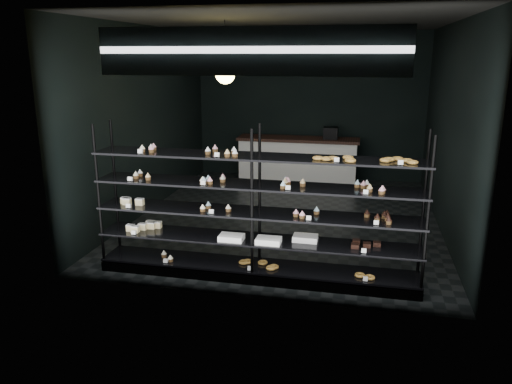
# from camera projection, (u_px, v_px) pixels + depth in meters

# --- Properties ---
(room) EXTENTS (5.01, 6.01, 3.20)m
(room) POSITION_uv_depth(u_px,v_px,m) (289.00, 125.00, 8.19)
(room) COLOR black
(room) RESTS_ON ground
(display_shelf) EXTENTS (4.00, 0.50, 1.91)m
(display_shelf) POSITION_uv_depth(u_px,v_px,m) (254.00, 230.00, 6.15)
(display_shelf) COLOR black
(display_shelf) RESTS_ON room
(signage) EXTENTS (3.30, 0.05, 0.50)m
(signage) POSITION_uv_depth(u_px,v_px,m) (248.00, 51.00, 5.13)
(signage) COLOR #0E1347
(signage) RESTS_ON room
(pendant_lamp) EXTENTS (0.28, 0.28, 0.87)m
(pendant_lamp) POSITION_uv_depth(u_px,v_px,m) (225.00, 74.00, 7.09)
(pendant_lamp) COLOR black
(pendant_lamp) RESTS_ON room
(service_counter) EXTENTS (2.61, 0.65, 1.23)m
(service_counter) POSITION_uv_depth(u_px,v_px,m) (298.00, 159.00, 10.87)
(service_counter) COLOR silver
(service_counter) RESTS_ON room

